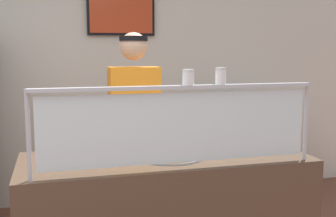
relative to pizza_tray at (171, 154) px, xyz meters
name	(u,v)px	position (x,y,z in m)	size (l,w,h in m)	color
shop_rear_unit	(117,75)	(-0.03, 2.03, 0.39)	(6.22, 0.13, 2.70)	beige
sneeze_guard	(180,117)	(-0.03, -0.28, 0.28)	(1.65, 0.06, 0.48)	#B2B5BC
pizza_tray	(171,154)	(0.00, 0.00, 0.00)	(0.43, 0.43, 0.04)	#9EA0A8
pizza_server	(177,151)	(0.03, -0.02, 0.02)	(0.07, 0.28, 0.01)	#ADAFB7
parmesan_shaker	(188,78)	(0.02, -0.28, 0.50)	(0.07, 0.07, 0.09)	white
pepper_flake_shaker	(221,77)	(0.22, -0.28, 0.50)	(0.06, 0.06, 0.10)	white
worker_figure	(135,131)	(-0.11, 0.63, 0.04)	(0.41, 0.50, 1.76)	#23232D
prep_shelf	(256,158)	(1.40, 1.54, -0.50)	(0.70, 0.55, 0.93)	#B7BABF
pizza_box_stack	(257,107)	(1.40, 1.54, 0.05)	(0.47, 0.45, 0.18)	silver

